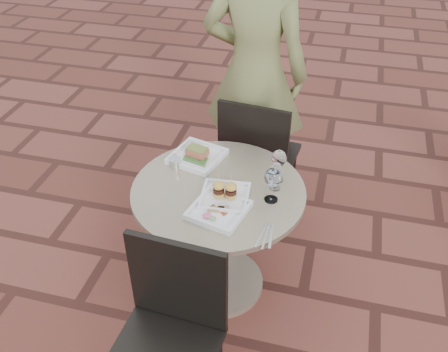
% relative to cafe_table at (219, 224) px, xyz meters
% --- Properties ---
extents(ground, '(60.00, 60.00, 0.00)m').
position_rel_cafe_table_xyz_m(ground, '(0.08, 0.06, -0.48)').
color(ground, brown).
rests_on(ground, ground).
extents(cafe_table, '(0.90, 0.90, 0.73)m').
position_rel_cafe_table_xyz_m(cafe_table, '(0.00, 0.00, 0.00)').
color(cafe_table, gray).
rests_on(cafe_table, ground).
extents(chair_far, '(0.48, 0.48, 0.93)m').
position_rel_cafe_table_xyz_m(chair_far, '(0.08, 0.65, 0.07)').
color(chair_far, black).
rests_on(chair_far, ground).
extents(chair_near, '(0.47, 0.47, 0.93)m').
position_rel_cafe_table_xyz_m(chair_near, '(-0.02, -0.72, 0.07)').
color(chair_near, black).
rests_on(chair_near, ground).
extents(diner, '(0.71, 0.49, 1.87)m').
position_rel_cafe_table_xyz_m(diner, '(-0.01, 0.94, 0.45)').
color(diner, olive).
rests_on(diner, ground).
extents(plate_salmon, '(0.32, 0.32, 0.07)m').
position_rel_cafe_table_xyz_m(plate_salmon, '(-0.18, 0.23, 0.27)').
color(plate_salmon, white).
rests_on(plate_salmon, cafe_table).
extents(plate_sliders, '(0.26, 0.26, 0.15)m').
position_rel_cafe_table_xyz_m(plate_sliders, '(0.05, -0.07, 0.28)').
color(plate_sliders, white).
rests_on(plate_sliders, cafe_table).
extents(plate_tuna, '(0.30, 0.30, 0.03)m').
position_rel_cafe_table_xyz_m(plate_tuna, '(0.05, -0.17, 0.26)').
color(plate_tuna, white).
rests_on(plate_tuna, cafe_table).
extents(wine_glass_right, '(0.08, 0.08, 0.19)m').
position_rel_cafe_table_xyz_m(wine_glass_right, '(0.28, -0.02, 0.38)').
color(wine_glass_right, white).
rests_on(wine_glass_right, cafe_table).
extents(wine_glass_mid, '(0.07, 0.07, 0.16)m').
position_rel_cafe_table_xyz_m(wine_glass_mid, '(0.28, 0.08, 0.36)').
color(wine_glass_mid, white).
rests_on(wine_glass_mid, cafe_table).
extents(wine_glass_far, '(0.08, 0.08, 0.18)m').
position_rel_cafe_table_xyz_m(wine_glass_far, '(0.28, 0.16, 0.38)').
color(wine_glass_far, white).
rests_on(wine_glass_far, cafe_table).
extents(steel_ramekin, '(0.08, 0.08, 0.05)m').
position_rel_cafe_table_xyz_m(steel_ramekin, '(-0.28, 0.13, 0.27)').
color(steel_ramekin, silver).
rests_on(steel_ramekin, cafe_table).
extents(cutlery_set, '(0.09, 0.18, 0.00)m').
position_rel_cafe_table_xyz_m(cutlery_set, '(0.30, -0.28, 0.25)').
color(cutlery_set, silver).
rests_on(cutlery_set, cafe_table).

